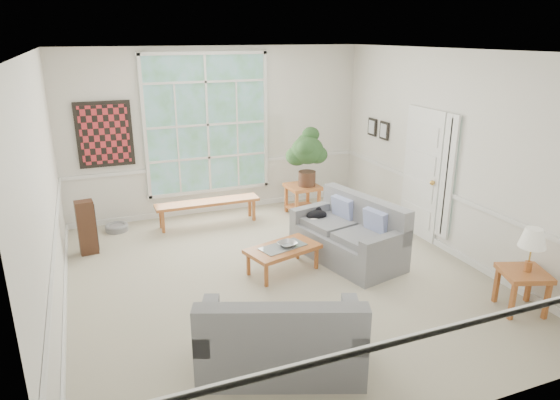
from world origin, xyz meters
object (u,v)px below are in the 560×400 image
object	(u,v)px
loveseat_right	(347,230)
coffee_table	(283,259)
loveseat_front	(281,329)
end_table	(302,200)
side_table	(521,291)

from	to	relation	value
loveseat_right	coffee_table	distance (m)	1.07
loveseat_front	loveseat_right	bearing A→B (deg)	68.39
coffee_table	end_table	size ratio (longest dim) A/B	1.79
loveseat_front	coffee_table	size ratio (longest dim) A/B	1.59
end_table	side_table	xyz separation A→B (m)	(1.06, -4.08, -0.02)
loveseat_right	loveseat_front	size ratio (longest dim) A/B	1.05
loveseat_front	side_table	distance (m)	3.10
loveseat_front	side_table	size ratio (longest dim) A/B	3.07
loveseat_front	end_table	size ratio (longest dim) A/B	2.85
end_table	coffee_table	bearing A→B (deg)	-120.65
side_table	loveseat_front	bearing A→B (deg)	178.97
loveseat_right	loveseat_front	bearing A→B (deg)	-146.05
loveseat_right	loveseat_front	distance (m)	2.72
end_table	loveseat_right	bearing A→B (deg)	-95.28
loveseat_front	side_table	xyz separation A→B (m)	(3.10, -0.06, -0.17)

